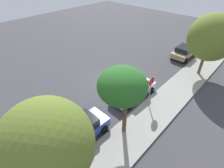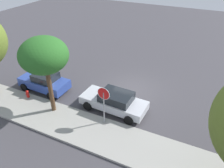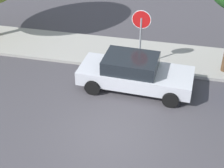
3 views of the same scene
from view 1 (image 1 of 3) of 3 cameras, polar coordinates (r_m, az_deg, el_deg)
The scene contains 10 objects.
ground_plane at distance 17.80m, azimuth -0.01°, elevation 0.66°, with size 60.00×60.00×0.00m, color #423F44.
sidewalk_curb at distance 15.36m, azimuth 15.50°, elevation -7.30°, with size 32.00×2.84×0.14m, color #9E9B93.
stop_sign at distance 14.36m, azimuth 12.53°, elevation -0.66°, with size 0.82×0.08×2.76m.
parked_car_silver at distance 15.70m, azimuth 7.07°, elevation -1.86°, with size 4.66×2.17×1.42m.
parked_car_blue at distance 12.51m, azimuth -9.84°, elevation -14.25°, with size 3.97×2.03×1.51m.
parked_car_tan at distance 24.01m, azimuth 22.48°, elevation 9.73°, with size 3.85×2.03×1.46m.
street_tree_near_corner at distance 7.63m, azimuth -20.40°, elevation -18.09°, with size 3.76×3.76×6.30m.
street_tree_mid_block at distance 19.62m, azimuth 29.79°, elevation 13.00°, with size 4.45×4.45×6.39m.
street_tree_far at distance 10.30m, azimuth 3.40°, elevation -0.74°, with size 3.04×3.04×5.29m.
fire_hydrant at distance 11.93m, azimuth -6.35°, elevation -20.45°, with size 0.30×0.22×0.72m.
Camera 1 is at (10.67, 9.92, 10.23)m, focal length 28.00 mm.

